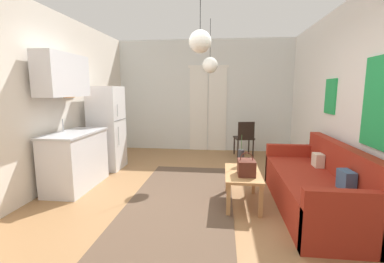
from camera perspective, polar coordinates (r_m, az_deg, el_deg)
name	(u,v)px	position (r m, az deg, el deg)	size (l,w,h in m)	color
ground_plane	(184,212)	(3.65, -1.70, -17.03)	(4.96, 7.63, 0.10)	#996D44
wall_back	(204,96)	(6.83, 2.63, 7.56)	(4.56, 0.13, 2.79)	silver
wall_right	(377,104)	(3.69, 35.01, 4.93)	(0.12, 7.23, 2.79)	white
wall_left	(18,102)	(4.23, -33.35, 5.39)	(0.12, 7.23, 2.79)	silver
area_rug	(181,200)	(3.87, -2.37, -14.58)	(1.43, 3.19, 0.01)	brown
couch	(318,188)	(3.88, 25.53, -10.98)	(0.85, 2.15, 0.86)	maroon
coffee_table	(243,177)	(3.72, 10.83, -9.58)	(0.47, 0.85, 0.44)	#B27F4C
bamboo_vase	(241,158)	(3.95, 10.53, -5.59)	(0.09, 0.09, 0.46)	#2D2D33
handbag	(246,167)	(3.56, 11.62, -7.56)	(0.23, 0.27, 0.31)	#512319
refrigerator	(107,128)	(5.45, -17.81, 0.72)	(0.58, 0.60, 1.62)	white
kitchen_counter	(72,137)	(4.56, -24.33, -1.17)	(0.58, 1.16, 2.09)	silver
accent_chair	(245,137)	(6.27, 11.24, -1.07)	(0.49, 0.48, 0.83)	black
pendant_lamp_near	(200,42)	(3.27, 1.77, 18.79)	(0.27, 0.27, 0.81)	black
pendant_lamp_far	(210,65)	(4.94, 3.90, 14.07)	(0.28, 0.28, 0.94)	black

